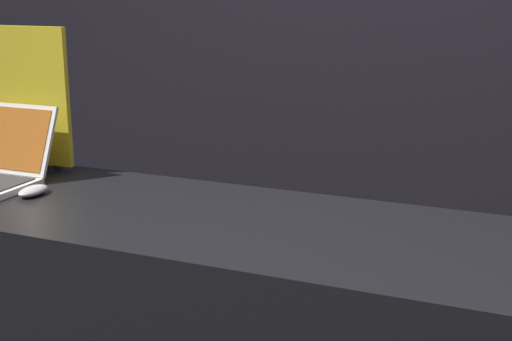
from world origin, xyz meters
TOP-DOWN VIEW (x-y plane):
  - wall_back at (0.00, 1.68)m, footprint 8.00×0.05m
  - mouse_front at (-0.75, 0.31)m, footprint 0.07×0.12m
  - promo_stand_front at (-0.97, 0.58)m, footprint 0.32×0.07m

SIDE VIEW (x-z plane):
  - mouse_front at x=-0.75m, z-range 0.93..0.96m
  - promo_stand_front at x=-0.97m, z-range 0.92..1.42m
  - wall_back at x=0.00m, z-range 0.00..2.80m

